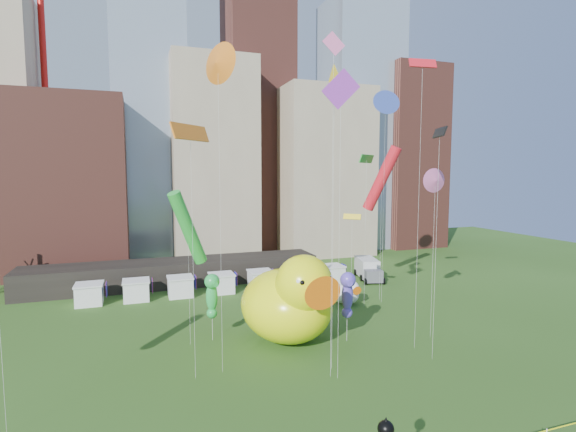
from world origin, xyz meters
name	(u,v)px	position (x,y,z in m)	size (l,w,h in m)	color
skyline	(200,135)	(2.25, 61.06, 21.44)	(101.00, 23.00, 68.00)	brown
crane_right	(342,10)	(30.89, 64.00, 46.90)	(23.00, 1.00, 76.00)	red
pavilion	(176,272)	(-4.00, 42.00, 1.60)	(38.00, 6.00, 3.20)	black
vendor_tents	(222,284)	(1.02, 36.00, 1.11)	(33.24, 2.80, 2.40)	white
big_duck	(290,301)	(3.63, 18.12, 3.72)	(9.41, 11.29, 8.10)	#F6FF0D
small_duck	(347,293)	(13.49, 26.49, 1.31)	(3.25, 3.94, 2.85)	white
seahorse_green	(212,292)	(-2.65, 20.85, 4.34)	(1.52, 1.81, 5.99)	silver
seahorse_purple	(348,291)	(8.52, 16.76, 4.49)	(1.71, 1.95, 6.19)	silver
box_truck	(368,269)	(21.68, 36.21, 1.43)	(3.94, 6.96, 2.79)	silver
kite_0	(423,68)	(13.22, 13.54, 23.09)	(2.34, 0.66, 23.79)	silver
kite_1	(333,68)	(4.29, 11.13, 21.85)	(1.60, 0.28, 24.24)	silver
kite_2	(440,135)	(13.21, 11.18, 17.61)	(1.16, 2.40, 18.17)	silver
kite_3	(367,160)	(14.85, 25.07, 16.19)	(2.66, 2.07, 16.74)	silver
kite_4	(334,90)	(4.91, 12.27, 20.63)	(0.25, 2.39, 22.48)	silver
kite_6	(218,64)	(-2.98, 14.46, 22.29)	(1.23, 2.78, 23.72)	silver
kite_7	(341,96)	(4.67, 10.74, 19.94)	(2.76, 0.34, 21.78)	silver
kite_8	(382,179)	(17.85, 26.82, 14.14)	(3.84, 4.22, 17.92)	silver
kite_9	(435,181)	(16.11, 15.21, 14.07)	(2.10, 0.92, 15.16)	silver
kite_11	(188,228)	(-4.62, 20.53, 10.13)	(3.78, 3.10, 13.38)	silver
kite_12	(352,218)	(11.79, 22.36, 10.27)	(1.50, 1.50, 10.67)	silver
kite_13	(386,103)	(17.59, 25.95, 22.47)	(2.56, 0.73, 23.77)	silver
kite_14	(190,134)	(-5.01, 14.11, 17.41)	(2.94, 2.97, 18.04)	silver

